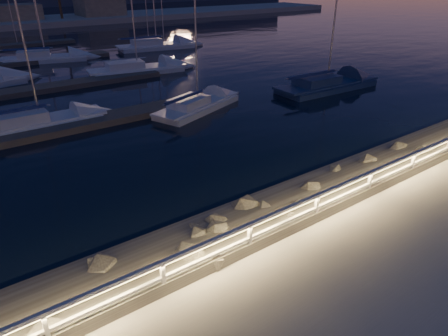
{
  "coord_description": "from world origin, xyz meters",
  "views": [
    {
      "loc": [
        -5.57,
        -7.69,
        7.85
      ],
      "look_at": [
        2.93,
        4.0,
        0.77
      ],
      "focal_mm": 32.0,
      "sensor_mm": 36.0,
      "label": 1
    }
  ],
  "objects": [
    {
      "name": "sailboat_d",
      "position": [
        19.55,
        13.09,
        -0.15
      ],
      "size": [
        9.53,
        3.25,
        15.9
      ],
      "rotation": [
        0.0,
        0.0,
        -0.04
      ],
      "color": "navy",
      "rests_on": "ground"
    },
    {
      "name": "riprap",
      "position": [
        -1.21,
        1.38,
        -0.19
      ],
      "size": [
        31.74,
        3.04,
        1.44
      ],
      "color": "slate",
      "rests_on": "ground"
    },
    {
      "name": "sailboat_h",
      "position": [
        9.76,
        27.47,
        -0.16
      ],
      "size": [
        9.28,
        4.02,
        15.2
      ],
      "rotation": [
        0.0,
        0.0,
        -0.15
      ],
      "color": "silver",
      "rests_on": "ground"
    },
    {
      "name": "sailboat_k",
      "position": [
        4.25,
        38.17,
        -0.15
      ],
      "size": [
        8.97,
        4.65,
        14.67
      ],
      "rotation": [
        0.0,
        0.0,
        -0.26
      ],
      "color": "silver",
      "rests_on": "ground"
    },
    {
      "name": "guard_rail",
      "position": [
        -0.07,
        -0.0,
        0.77
      ],
      "size": [
        44.11,
        0.12,
        1.06
      ],
      "color": "white",
      "rests_on": "ground"
    },
    {
      "name": "harbor_water",
      "position": [
        0.0,
        31.22,
        -0.97
      ],
      "size": [
        400.0,
        440.0,
        0.6
      ],
      "color": "black",
      "rests_on": "ground"
    },
    {
      "name": "sailboat_f",
      "position": [
        -1.3,
        17.24,
        -0.17
      ],
      "size": [
        7.57,
        2.33,
        12.85
      ],
      "rotation": [
        0.0,
        0.0,
        0.0
      ],
      "color": "silver",
      "rests_on": "ground"
    },
    {
      "name": "floating_docks",
      "position": [
        0.0,
        32.5,
        -0.4
      ],
      "size": [
        22.0,
        36.0,
        0.4
      ],
      "color": "#5E564E",
      "rests_on": "ground"
    },
    {
      "name": "sailboat_c",
      "position": [
        8.31,
        14.62,
        -0.19
      ],
      "size": [
        7.65,
        4.55,
        12.57
      ],
      "rotation": [
        0.0,
        0.0,
        0.36
      ],
      "color": "silver",
      "rests_on": "ground"
    },
    {
      "name": "sailboat_l",
      "position": [
        17.33,
        38.31,
        -0.14
      ],
      "size": [
        9.98,
        4.4,
        16.33
      ],
      "rotation": [
        0.0,
        0.0,
        -0.16
      ],
      "color": "silver",
      "rests_on": "ground"
    },
    {
      "name": "ground",
      "position": [
        0.0,
        0.0,
        0.0
      ],
      "size": [
        400.0,
        400.0,
        0.0
      ],
      "primitive_type": "plane",
      "color": "#A6A196",
      "rests_on": "ground"
    }
  ]
}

